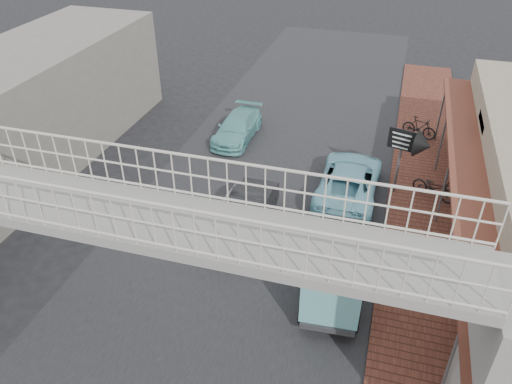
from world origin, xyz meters
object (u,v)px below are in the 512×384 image
Objects in this scene: motorcycle_near at (434,187)px; arrow_sign at (421,145)px; angkot_curb at (349,180)px; angkot_van at (335,266)px; white_hatchback at (233,217)px; dark_sedan at (247,215)px; motorcycle_far at (419,127)px; angkot_far at (237,127)px.

motorcycle_near is 2.10m from arrow_sign.
angkot_van is at bearing 93.68° from angkot_curb.
motorcycle_near is (7.27, 4.30, -0.05)m from white_hatchback.
angkot_van reaches higher than dark_sedan.
angkot_van is at bearing -35.10° from dark_sedan.
angkot_curb is 6.61m from motorcycle_far.
angkot_far is at bearing 106.57° from white_hatchback.
white_hatchback is 0.89× the size of dark_sedan.
dark_sedan is 2.42× the size of motorcycle_far.
dark_sedan is 1.01× the size of angkot_far.
white_hatchback is 5.34m from angkot_curb.
dark_sedan is 1.43× the size of arrow_sign.
motorcycle_far is (2.72, 6.03, -0.09)m from angkot_curb.
white_hatchback is at bearing 167.86° from motorcycle_far.
angkot_van is 2.17× the size of motorcycle_near.
angkot_curb reaches higher than motorcycle_far.
angkot_far is (-6.04, 3.50, -0.11)m from angkot_curb.
angkot_van reaches higher than white_hatchback.
angkot_curb is 1.73× the size of arrow_sign.
angkot_far is at bearing 127.96° from motorcycle_far.
angkot_far is 11.45m from angkot_van.
motorcycle_near is 5.48m from motorcycle_far.
motorcycle_far is at bearing 55.65° from white_hatchback.
angkot_far is at bearing 175.87° from arrow_sign.
angkot_van reaches higher than motorcycle_near.
motorcycle_far is (-0.70, 5.43, 0.04)m from motorcycle_near.
angkot_curb is 3.47m from motorcycle_near.
angkot_curb is at bearing 43.58° from white_hatchback.
angkot_van reaches higher than angkot_far.
white_hatchback is 0.54m from dark_sedan.
arrow_sign is (2.24, 6.44, 1.27)m from angkot_van.
motorcycle_near is 0.62× the size of arrow_sign.
motorcycle_near is at bearing 26.86° from arrow_sign.
angkot_van is 7.34m from motorcycle_near.
dark_sedan is 11.31m from motorcycle_far.
angkot_curb reaches higher than white_hatchback.
motorcycle_far is at bearing 32.16° from motorcycle_near.
motorcycle_far is (6.07, 9.54, -0.07)m from dark_sedan.
angkot_curb is 3.13m from arrow_sign.
motorcycle_near is (6.77, 4.11, -0.11)m from dark_sedan.
white_hatchback is at bearing -72.44° from angkot_far.
white_hatchback is at bearing -131.55° from arrow_sign.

